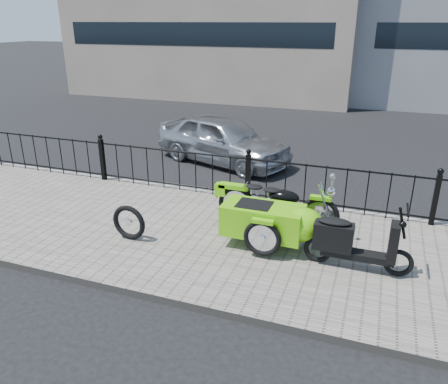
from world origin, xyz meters
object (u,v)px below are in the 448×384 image
(spare_tire, at_px, (129,223))
(sedan_car, at_px, (223,139))
(motorcycle_sidecar, at_px, (276,218))
(scooter, at_px, (351,242))

(spare_tire, relative_size, sedan_car, 0.16)
(motorcycle_sidecar, xyz_separation_m, scooter, (1.22, -0.33, -0.06))
(motorcycle_sidecar, height_order, scooter, scooter)
(scooter, relative_size, spare_tire, 2.57)
(sedan_car, bearing_deg, spare_tire, -159.80)
(motorcycle_sidecar, distance_m, spare_tire, 2.45)
(spare_tire, bearing_deg, sedan_car, 91.50)
(motorcycle_sidecar, relative_size, scooter, 1.44)
(spare_tire, bearing_deg, motorcycle_sidecar, 16.08)
(spare_tire, distance_m, sedan_car, 4.92)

